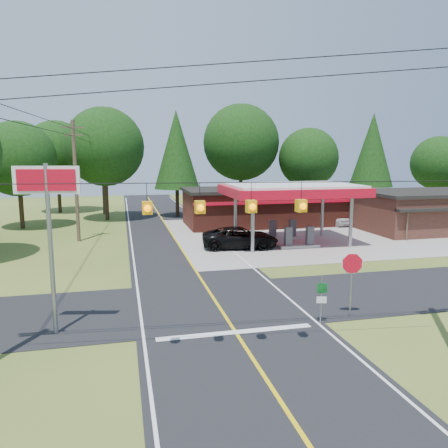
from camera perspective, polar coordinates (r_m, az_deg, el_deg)
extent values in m
plane|color=#465F21|center=(21.66, -0.93, -10.39)|extent=(120.00, 120.00, 0.00)
cube|color=black|center=(21.66, -0.93, -10.36)|extent=(8.00, 120.00, 0.02)
cube|color=black|center=(21.66, -0.93, -10.35)|extent=(70.00, 7.00, 0.02)
cube|color=yellow|center=(21.66, -0.93, -10.32)|extent=(0.15, 110.00, 0.00)
cylinder|color=gray|center=(32.27, 3.77, -0.09)|extent=(0.28, 0.28, 4.20)
cylinder|color=gray|center=(37.03, 1.51, 1.11)|extent=(0.28, 0.28, 4.20)
cylinder|color=gray|center=(35.42, 16.24, 0.39)|extent=(0.28, 0.28, 4.20)
cylinder|color=gray|center=(39.81, 12.72, 1.44)|extent=(0.28, 0.28, 4.20)
cube|color=red|center=(35.68, 8.80, 4.34)|extent=(10.60, 7.40, 0.70)
cube|color=white|center=(35.65, 8.81, 4.98)|extent=(10.00, 7.00, 0.25)
cube|color=#9E9B93|center=(34.63, 9.74, -2.89)|extent=(3.20, 0.90, 0.22)
cube|color=#3F3F44|center=(34.13, 8.39, -1.62)|extent=(0.55, 0.45, 1.50)
cube|color=#3F3F44|center=(34.83, 11.14, -1.48)|extent=(0.55, 0.45, 1.50)
cube|color=#9E9B93|center=(37.90, 7.63, -1.80)|extent=(3.20, 0.90, 0.22)
cube|color=#3F3F44|center=(37.45, 6.37, -0.64)|extent=(0.55, 0.45, 1.50)
cube|color=#3F3F44|center=(38.08, 8.92, -0.53)|extent=(0.55, 0.45, 1.50)
cube|color=#592319|center=(45.62, 5.19, 2.13)|extent=(16.00, 7.00, 3.50)
cube|color=black|center=(45.43, 5.23, 4.51)|extent=(16.40, 7.40, 0.30)
cube|color=red|center=(42.14, 6.76, 2.83)|extent=(16.00, 0.50, 0.25)
cylinder|color=#473828|center=(38.21, -18.79, 5.25)|extent=(0.30, 0.30, 10.00)
cube|color=#473828|center=(38.20, -19.13, 11.84)|extent=(1.80, 0.12, 0.12)
cube|color=#473828|center=(38.17, -19.08, 10.94)|extent=(1.40, 0.12, 0.12)
cylinder|color=#473828|center=(55.06, -15.56, 6.15)|extent=(0.30, 0.30, 9.50)
cube|color=#E4A10C|center=(14.39, -10.00, 2.10)|extent=(0.32, 0.32, 0.42)
cube|color=#E4A10C|center=(14.38, -3.17, 2.22)|extent=(0.32, 0.32, 0.42)
cube|color=#E4A10C|center=(14.58, 3.56, 2.31)|extent=(0.32, 0.32, 0.42)
cube|color=#E4A10C|center=(14.98, 10.03, 2.36)|extent=(0.32, 0.32, 0.42)
cylinder|color=#332316|center=(47.26, -24.95, 1.84)|extent=(0.44, 0.44, 3.96)
sphere|color=black|center=(46.97, -25.34, 7.71)|extent=(7.26, 7.26, 7.26)
cylinder|color=#332316|center=(50.23, -15.08, 3.16)|extent=(0.44, 0.44, 4.68)
sphere|color=black|center=(50.00, -15.35, 9.70)|extent=(8.58, 8.58, 8.58)
cylinder|color=#332316|center=(51.60, -6.12, 3.37)|extent=(0.44, 0.44, 4.32)
cone|color=black|center=(51.36, -6.23, 9.65)|extent=(5.28, 5.28, 9.00)
cylinder|color=#332316|center=(54.11, 2.20, 4.06)|extent=(0.44, 0.44, 5.04)
sphere|color=black|center=(53.93, 2.24, 10.59)|extent=(9.24, 9.24, 9.24)
cylinder|color=#332316|center=(54.98, 10.83, 3.42)|extent=(0.44, 0.44, 3.96)
sphere|color=black|center=(54.73, 10.98, 8.47)|extent=(7.26, 7.26, 7.26)
cylinder|color=#332316|center=(57.82, 18.52, 3.56)|extent=(0.44, 0.44, 4.32)
cone|color=black|center=(57.61, 18.80, 9.15)|extent=(5.28, 5.28, 9.00)
cylinder|color=#332316|center=(60.87, 25.93, 3.03)|extent=(0.44, 0.44, 3.60)
sphere|color=black|center=(60.63, 26.21, 7.17)|extent=(6.60, 6.60, 6.60)
cylinder|color=#332316|center=(58.69, -20.72, 3.52)|extent=(0.44, 0.44, 4.32)
sphere|color=black|center=(58.47, -21.01, 8.67)|extent=(7.92, 7.92, 7.92)
imported|color=black|center=(33.94, 2.11, -1.82)|extent=(6.70, 6.70, 1.64)
imported|color=white|center=(46.64, 14.15, 0.79)|extent=(5.12, 5.12, 1.48)
cylinder|color=gray|center=(18.57, -21.67, -3.30)|extent=(0.18, 0.18, 6.88)
cube|color=white|center=(18.21, -22.18, 5.34)|extent=(2.53, 0.57, 1.08)
cube|color=red|center=(18.16, -22.21, 5.33)|extent=(2.22, 0.49, 0.83)
cylinder|color=gray|center=(20.44, 16.25, -7.89)|extent=(0.07, 0.07, 2.76)
cylinder|color=gray|center=(19.37, 12.57, -9.73)|extent=(0.06, 0.06, 2.09)
cube|color=#0C591E|center=(19.17, 12.68, -8.17)|extent=(0.42, 0.15, 0.43)
cube|color=white|center=(19.32, 12.62, -9.65)|extent=(0.42, 0.15, 0.28)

